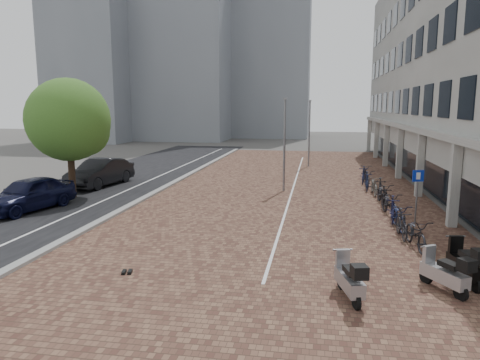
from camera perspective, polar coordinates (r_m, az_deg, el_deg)
The scene contains 19 objects.
ground at distance 15.26m, azimuth -3.94°, elevation -8.50°, with size 140.00×140.00×0.00m, color #474442.
plaza_brick at distance 26.54m, azimuth 6.51°, elevation -0.77°, with size 14.50×42.00×0.04m, color brown.
street_asphalt at distance 29.31m, azimuth -15.49°, elevation -0.09°, with size 8.00×50.00×0.03m, color black.
curb at distance 27.86m, azimuth -8.22°, elevation -0.19°, with size 0.35×42.00×0.14m, color gray.
lane_line at distance 28.51m, azimuth -11.85°, elevation -0.17°, with size 0.12×44.00×0.00m, color white.
parking_line at distance 26.53m, azimuth 6.94°, elevation -0.73°, with size 0.10×30.00×0.00m, color white.
office_building at distance 31.75m, azimuth 28.24°, elevation 15.16°, with size 8.40×40.00×15.00m.
bg_towers at distance 66.15m, azimuth -6.09°, elevation 17.48°, with size 33.00×23.00×32.00m.
car_navy at distance 22.28m, azimuth -25.54°, elevation -1.63°, with size 1.82×4.52×1.54m, color black.
car_dark at distance 27.58m, azimuth -17.54°, elevation 0.92°, with size 1.71×4.90×1.62m, color black.
shoes at distance 13.20m, azimuth -14.37°, elevation -11.49°, with size 0.38×0.32×0.09m, color black, non-canonical shape.
scooter_front at distance 11.41m, azimuth 13.89°, elevation -12.11°, with size 0.51×1.64×1.12m, color #959499, non-canonical shape.
scooter_mid at distance 13.41m, azimuth 27.03°, elevation -9.45°, with size 0.54×1.72×1.19m, color black, non-canonical shape.
scooter_back at distance 12.62m, azimuth 24.81°, elevation -10.65°, with size 0.50×1.60×1.10m, color #AFB0B5, non-canonical shape.
parking_sign at distance 19.05m, azimuth 21.84°, elevation -1.04°, with size 0.45×0.16×2.20m.
lamp_near at distance 24.53m, azimuth 5.73°, elevation 4.41°, with size 0.12×0.12×5.11m, color gray.
lamp_far at distance 34.94m, azimuth 8.89°, elevation 5.85°, with size 0.12×0.12×5.11m, color gray.
street_tree at distance 24.39m, azimuth -20.84°, elevation 6.96°, with size 4.21×4.21×6.13m.
bike_row at distance 22.59m, azimuth 17.65°, elevation -1.65°, with size 1.32×15.81×1.05m.
Camera 1 is at (3.53, -14.08, 4.71)m, focal length 33.16 mm.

